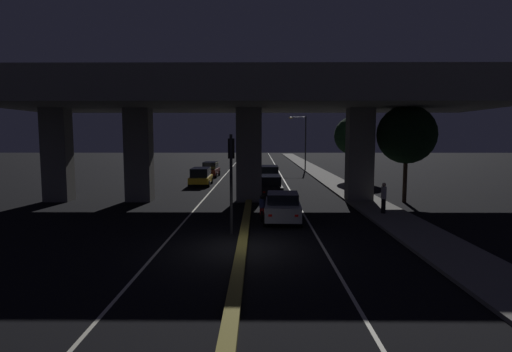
{
  "coord_description": "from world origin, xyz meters",
  "views": [
    {
      "loc": [
        0.69,
        -16.37,
        4.67
      ],
      "look_at": [
        0.44,
        21.03,
        0.98
      ],
      "focal_mm": 28.0,
      "sensor_mm": 36.0,
      "label": 1
    }
  ],
  "objects": [
    {
      "name": "lane_line_right_inner",
      "position": [
        3.43,
        35.0,
        0.0
      ],
      "size": [
        0.12,
        126.0,
        0.0
      ],
      "primitive_type": "cube",
      "color": "beige",
      "rests_on": "ground_plane"
    },
    {
      "name": "sidewalk_right",
      "position": [
        8.35,
        28.0,
        0.07
      ],
      "size": [
        2.8,
        126.0,
        0.14
      ],
      "primitive_type": "cube",
      "color": "slate",
      "rests_on": "ground_plane"
    },
    {
      "name": "motorcycle_red_filtering_near",
      "position": [
        0.89,
        5.93,
        0.6
      ],
      "size": [
        0.33,
        1.93,
        1.4
      ],
      "rotation": [
        0.0,
        0.0,
        1.53
      ],
      "color": "black",
      "rests_on": "ground_plane"
    },
    {
      "name": "street_lamp",
      "position": [
        6.87,
        39.45,
        4.5
      ],
      "size": [
        2.44,
        0.32,
        7.53
      ],
      "color": "#2D2D30",
      "rests_on": "ground_plane"
    },
    {
      "name": "car_dark_red_second_oncoming",
      "position": [
        -4.92,
        29.94,
        0.9
      ],
      "size": [
        1.97,
        4.24,
        1.75
      ],
      "rotation": [
        0.0,
        0.0,
        -1.61
      ],
      "color": "#591414",
      "rests_on": "ground_plane"
    },
    {
      "name": "car_taxi_yellow_lead_oncoming",
      "position": [
        -4.87,
        21.78,
        0.9
      ],
      "size": [
        2.05,
        4.38,
        1.69
      ],
      "rotation": [
        0.0,
        0.0,
        -1.56
      ],
      "color": "gold",
      "rests_on": "ground_plane"
    },
    {
      "name": "elevated_overpass",
      "position": [
        -0.24,
        12.36,
        7.5
      ],
      "size": [
        35.54,
        11.43,
        9.76
      ],
      "color": "slate",
      "rests_on": "ground_plane"
    },
    {
      "name": "car_silver_lead",
      "position": [
        2.01,
        5.33,
        0.83
      ],
      "size": [
        2.18,
        4.19,
        1.63
      ],
      "rotation": [
        0.0,
        0.0,
        1.53
      ],
      "color": "gray",
      "rests_on": "ground_plane"
    },
    {
      "name": "lane_line_left_inner",
      "position": [
        -3.43,
        35.0,
        0.0
      ],
      "size": [
        0.12,
        126.0,
        0.0
      ],
      "primitive_type": "cube",
      "color": "beige",
      "rests_on": "ground_plane"
    },
    {
      "name": "pedestrian_on_sidewalk",
      "position": [
        8.11,
        7.05,
        1.08
      ],
      "size": [
        0.31,
        0.31,
        1.83
      ],
      "color": "black",
      "rests_on": "sidewalk_right"
    },
    {
      "name": "roadside_tree_kerbside_near",
      "position": [
        11.12,
        11.92,
        4.82
      ],
      "size": [
        4.12,
        4.12,
        6.89
      ],
      "color": "#38281C",
      "rests_on": "ground_plane"
    },
    {
      "name": "ground_plane",
      "position": [
        0.0,
        0.0,
        0.0
      ],
      "size": [
        200.0,
        200.0,
        0.0
      ],
      "primitive_type": "plane",
      "color": "black"
    },
    {
      "name": "roadside_tree_kerbside_mid",
      "position": [
        10.87,
        26.71,
        4.78
      ],
      "size": [
        4.11,
        4.11,
        6.85
      ],
      "color": "#2D2116",
      "rests_on": "ground_plane"
    },
    {
      "name": "car_dark_blue_third",
      "position": [
        1.71,
        20.81,
        1.03
      ],
      "size": [
        1.94,
        4.05,
        1.95
      ],
      "rotation": [
        0.0,
        0.0,
        1.57
      ],
      "color": "#141938",
      "rests_on": "ground_plane"
    },
    {
      "name": "median_divider",
      "position": [
        0.0,
        35.0,
        0.11
      ],
      "size": [
        0.42,
        126.0,
        0.21
      ],
      "primitive_type": "cube",
      "color": "olive",
      "rests_on": "ground_plane"
    },
    {
      "name": "traffic_light_left_of_median",
      "position": [
        -0.61,
        2.5,
        3.27
      ],
      "size": [
        0.3,
        0.49,
        4.79
      ],
      "color": "black",
      "rests_on": "ground_plane"
    },
    {
      "name": "car_black_second",
      "position": [
        1.61,
        14.23,
        0.89
      ],
      "size": [
        1.9,
        4.6,
        1.69
      ],
      "rotation": [
        0.0,
        0.0,
        1.59
      ],
      "color": "black",
      "rests_on": "ground_plane"
    }
  ]
}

